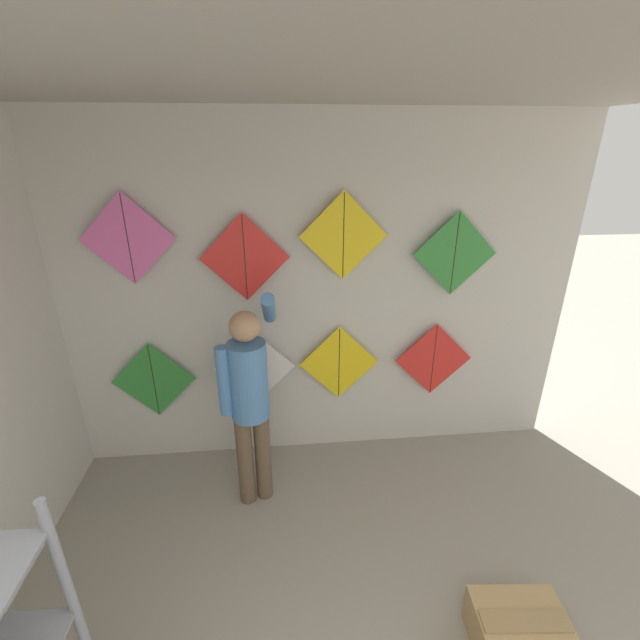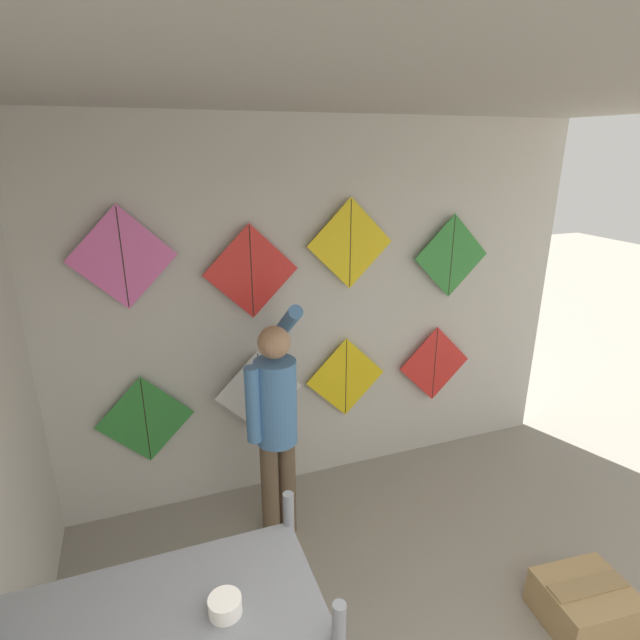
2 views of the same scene
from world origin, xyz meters
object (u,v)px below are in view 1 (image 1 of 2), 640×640
object	(u,v)px
shopkeeper	(250,393)
kite_1	(254,368)
kite_3	(433,360)
kite_2	(339,363)
kite_0	(154,380)
kite_6	(344,236)
cardboard_box	(521,637)
kite_5	(245,258)
kite_7	(455,254)
kite_4	(128,239)

from	to	relation	value
shopkeeper	kite_1	xyz separation A→B (m)	(0.01, 0.51, -0.08)
kite_3	kite_2	bearing A→B (deg)	180.00
shopkeeper	kite_0	size ratio (longest dim) A/B	2.50
kite_1	kite_6	world-z (taller)	kite_6
cardboard_box	kite_0	xyz separation A→B (m)	(-2.25, 1.78, 0.66)
cardboard_box	shopkeeper	bearing A→B (deg)	138.80
shopkeeper	kite_0	distance (m)	0.97
cardboard_box	kite_5	world-z (taller)	kite_5
cardboard_box	kite_0	size ratio (longest dim) A/B	0.78
cardboard_box	kite_7	bearing A→B (deg)	85.24
cardboard_box	kite_6	size ratio (longest dim) A/B	0.78
kite_5	kite_0	bearing A→B (deg)	180.00
kite_2	kite_3	distance (m)	0.81
cardboard_box	kite_5	distance (m)	2.83
kite_6	kite_7	distance (m)	0.89
cardboard_box	kite_0	bearing A→B (deg)	141.66
kite_1	kite_7	bearing A→B (deg)	0.00
kite_3	kite_7	world-z (taller)	kite_7
kite_3	kite_4	distance (m)	2.58
shopkeeper	kite_2	world-z (taller)	shopkeeper
kite_3	kite_1	bearing A→B (deg)	180.00
shopkeeper	kite_5	size ratio (longest dim) A/B	2.50
kite_7	kite_0	bearing A→B (deg)	180.00
cardboard_box	kite_6	xyz separation A→B (m)	(-0.72, 1.78, 1.80)
kite_2	kite_3	world-z (taller)	kite_2
shopkeeper	kite_3	xyz separation A→B (m)	(1.52, 0.51, -0.08)
kite_0	kite_7	size ratio (longest dim) A/B	1.00
kite_3	kite_5	world-z (taller)	kite_5
kite_6	kite_4	bearing A→B (deg)	180.00
kite_3	kite_4	bearing A→B (deg)	180.00
kite_4	kite_5	bearing A→B (deg)	0.00
kite_6	kite_0	bearing A→B (deg)	180.00
kite_6	kite_2	bearing A→B (deg)	180.00
kite_0	kite_1	distance (m)	0.82
shopkeeper	kite_3	size ratio (longest dim) A/B	2.50
kite_1	kite_7	world-z (taller)	kite_7
shopkeeper	kite_5	world-z (taller)	kite_5
shopkeeper	kite_1	world-z (taller)	shopkeeper
kite_2	kite_0	bearing A→B (deg)	180.00
kite_5	shopkeeper	bearing A→B (deg)	-89.03
cardboard_box	kite_2	world-z (taller)	kite_2
kite_1	kite_2	size ratio (longest dim) A/B	1.00
kite_0	kite_2	distance (m)	1.51
kite_1	kite_3	size ratio (longest dim) A/B	1.00
kite_2	kite_5	bearing A→B (deg)	180.00
kite_0	kite_3	bearing A→B (deg)	0.00
cardboard_box	kite_3	bearing A→B (deg)	87.60
kite_5	kite_6	world-z (taller)	kite_6
cardboard_box	kite_2	size ratio (longest dim) A/B	0.78
kite_6	kite_5	bearing A→B (deg)	180.00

